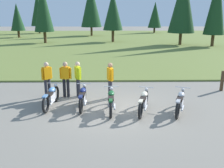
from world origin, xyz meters
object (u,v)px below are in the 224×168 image
(rider_checking_bike, at_px, (78,77))
(motorcycle_navy, at_px, (83,97))
(rider_with_back_turned, at_px, (47,78))
(rider_in_hivis_vest, at_px, (110,79))
(motorcycle_silver, at_px, (180,102))
(motorcycle_cream, at_px, (144,101))
(trail_marker_post, at_px, (222,81))
(motorcycle_british_green, at_px, (111,101))
(rider_near_row_end, at_px, (66,77))
(motorcycle_sky_blue, at_px, (51,97))

(rider_checking_bike, bearing_deg, motorcycle_navy, -76.32)
(motorcycle_navy, xyz_separation_m, rider_with_back_turned, (-1.75, 1.33, 0.51))
(rider_in_hivis_vest, bearing_deg, motorcycle_silver, -32.05)
(motorcycle_cream, xyz_separation_m, trail_marker_post, (4.36, 2.81, 0.07))
(motorcycle_navy, xyz_separation_m, trail_marker_post, (6.81, 2.24, 0.07))
(motorcycle_navy, height_order, rider_in_hivis_vest, rider_in_hivis_vest)
(motorcycle_navy, distance_m, trail_marker_post, 7.17)
(motorcycle_navy, bearing_deg, motorcycle_silver, -9.15)
(motorcycle_british_green, height_order, trail_marker_post, trail_marker_post)
(rider_checking_bike, bearing_deg, rider_near_row_end, -178.70)
(rider_with_back_turned, xyz_separation_m, trail_marker_post, (8.57, 0.91, -0.44))
(motorcycle_cream, distance_m, rider_checking_bike, 3.44)
(trail_marker_post, bearing_deg, rider_in_hivis_vest, -168.52)
(motorcycle_sky_blue, height_order, motorcycle_british_green, same)
(rider_in_hivis_vest, xyz_separation_m, rider_near_row_end, (-2.05, 0.28, 0.00))
(motorcycle_cream, bearing_deg, motorcycle_silver, -2.09)
(motorcycle_silver, bearing_deg, motorcycle_sky_blue, 172.18)
(motorcycle_sky_blue, xyz_separation_m, rider_near_row_end, (0.43, 1.28, 0.51))
(motorcycle_navy, bearing_deg, rider_in_hivis_vest, 43.40)
(rider_near_row_end, bearing_deg, rider_in_hivis_vest, -7.67)
(rider_in_hivis_vest, relative_size, rider_checking_bike, 1.00)
(rider_with_back_turned, bearing_deg, rider_checking_bike, 2.11)
(motorcycle_british_green, relative_size, rider_near_row_end, 1.26)
(rider_checking_bike, bearing_deg, motorcycle_silver, -25.37)
(motorcycle_sky_blue, distance_m, motorcycle_british_green, 2.56)
(motorcycle_sky_blue, relative_size, motorcycle_cream, 1.03)
(motorcycle_british_green, xyz_separation_m, rider_near_row_end, (-2.07, 1.83, 0.51))
(motorcycle_british_green, xyz_separation_m, rider_in_hivis_vest, (-0.02, 1.55, 0.51))
(rider_in_hivis_vest, height_order, rider_checking_bike, same)
(motorcycle_cream, bearing_deg, motorcycle_navy, 166.83)
(motorcycle_navy, bearing_deg, rider_near_row_end, 123.35)
(motorcycle_british_green, relative_size, rider_checking_bike, 1.26)
(rider_checking_bike, relative_size, rider_with_back_turned, 1.00)
(motorcycle_cream, xyz_separation_m, rider_checking_bike, (-2.79, 1.95, 0.51))
(motorcycle_sky_blue, height_order, motorcycle_cream, same)
(motorcycle_cream, height_order, motorcycle_silver, same)
(trail_marker_post, bearing_deg, motorcycle_navy, -161.81)
(rider_in_hivis_vest, relative_size, rider_near_row_end, 1.00)
(motorcycle_british_green, bearing_deg, motorcycle_cream, -5.05)
(motorcycle_british_green, relative_size, trail_marker_post, 2.06)
(motorcycle_cream, bearing_deg, motorcycle_british_green, 174.95)
(rider_in_hivis_vest, distance_m, rider_near_row_end, 2.07)
(rider_near_row_end, bearing_deg, motorcycle_cream, -30.06)
(motorcycle_silver, relative_size, trail_marker_post, 1.94)
(motorcycle_british_green, height_order, rider_with_back_turned, rider_with_back_turned)
(motorcycle_sky_blue, distance_m, motorcycle_cream, 3.84)
(motorcycle_cream, bearing_deg, rider_in_hivis_vest, 128.04)
(motorcycle_navy, xyz_separation_m, motorcycle_cream, (2.45, -0.57, 0.00))
(motorcycle_navy, distance_m, rider_checking_bike, 1.51)
(rider_checking_bike, distance_m, trail_marker_post, 7.21)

